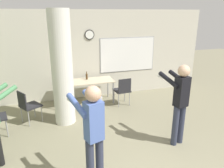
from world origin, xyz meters
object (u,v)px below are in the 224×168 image
object	(u,v)px
folding_table	(84,83)
chair_table_right	(123,89)
person_playing_front	(93,130)
person_playing_side	(180,99)
bottle_on_table	(87,76)
chair_near_pillar	(28,104)

from	to	relation	value
folding_table	chair_table_right	xyz separation A→B (m)	(1.07, -0.49, -0.17)
person_playing_front	person_playing_side	xyz separation A→B (m)	(1.97, 0.67, 0.01)
bottle_on_table	chair_table_right	distance (m)	1.19
chair_near_pillar	chair_table_right	bearing A→B (deg)	7.30
chair_near_pillar	person_playing_side	distance (m)	3.65
person_playing_front	folding_table	bearing A→B (deg)	81.62
bottle_on_table	chair_near_pillar	world-z (taller)	bottle_on_table
folding_table	person_playing_front	distance (m)	3.48
bottle_on_table	person_playing_side	bearing A→B (deg)	-64.95
folding_table	person_playing_side	xyz separation A→B (m)	(1.46, -2.75, 0.35)
chair_table_right	person_playing_side	distance (m)	2.35
chair_table_right	person_playing_front	world-z (taller)	person_playing_front
folding_table	chair_table_right	bearing A→B (deg)	-24.73
chair_near_pillar	person_playing_side	size ratio (longest dim) A/B	0.50
folding_table	person_playing_side	world-z (taller)	person_playing_side
chair_table_right	chair_near_pillar	size ratio (longest dim) A/B	1.00
chair_near_pillar	person_playing_side	world-z (taller)	person_playing_side
folding_table	bottle_on_table	world-z (taller)	bottle_on_table
bottle_on_table	person_playing_front	bearing A→B (deg)	-99.73
chair_near_pillar	person_playing_side	bearing A→B (deg)	-32.03
chair_table_right	bottle_on_table	bearing A→B (deg)	146.21
folding_table	person_playing_front	xyz separation A→B (m)	(-0.50, -3.42, 0.34)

